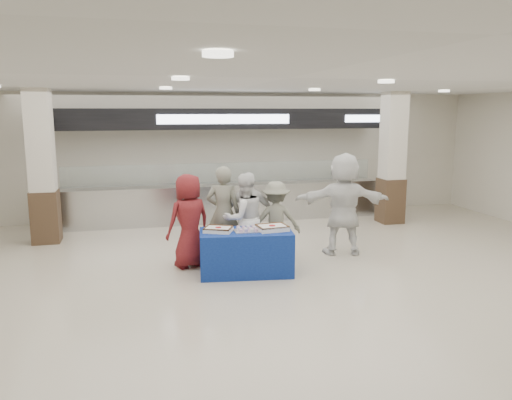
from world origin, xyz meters
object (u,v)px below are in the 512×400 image
object	(u,v)px
display_table	(246,252)
civilian_maroon	(189,221)
soldier_a	(223,213)
civilian_white	(343,204)
sheet_cake_left	(218,229)
soldier_b	(276,220)
sheet_cake_right	(272,227)
chef_tall	(244,219)
chef_short	(250,215)
cupcake_tray	(247,229)

from	to	relation	value
display_table	civilian_maroon	world-z (taller)	civilian_maroon
soldier_a	civilian_white	size ratio (longest dim) A/B	0.89
display_table	sheet_cake_left	size ratio (longest dim) A/B	2.84
soldier_b	soldier_a	bearing A→B (deg)	-2.46
sheet_cake_right	chef_tall	world-z (taller)	chef_tall
sheet_cake_right	chef_short	xyz separation A→B (m)	(-0.15, 1.03, 0.01)
civilian_maroon	chef_short	distance (m)	1.23
display_table	sheet_cake_left	world-z (taller)	sheet_cake_left
chef_short	civilian_white	bearing A→B (deg)	-175.47
soldier_a	civilian_white	distance (m)	2.31
soldier_b	chef_short	bearing A→B (deg)	-13.67
soldier_a	chef_tall	bearing A→B (deg)	150.26
cupcake_tray	soldier_b	xyz separation A→B (m)	(0.73, 0.80, -0.06)
soldier_b	civilian_white	distance (m)	1.37
soldier_b	sheet_cake_left	bearing A→B (deg)	40.35
sheet_cake_right	soldier_a	size ratio (longest dim) A/B	0.30
cupcake_tray	chef_tall	world-z (taller)	chef_tall
sheet_cake_right	soldier_b	distance (m)	0.89
sheet_cake_left	chef_tall	xyz separation A→B (m)	(0.57, 0.58, 0.03)
soldier_b	civilian_maroon	bearing A→B (deg)	14.29
civilian_maroon	soldier_b	size ratio (longest dim) A/B	1.14
sheet_cake_left	chef_tall	size ratio (longest dim) A/B	0.33
civilian_white	display_table	bearing A→B (deg)	32.08
soldier_a	civilian_white	world-z (taller)	civilian_white
display_table	soldier_a	xyz separation A→B (m)	(-0.21, 0.98, 0.50)
chef_short	civilian_white	xyz separation A→B (m)	(1.80, -0.23, 0.18)
display_table	chef_tall	size ratio (longest dim) A/B	0.94
cupcake_tray	soldier_a	world-z (taller)	soldier_a
sheet_cake_right	chef_tall	bearing A→B (deg)	115.82
civilian_maroon	civilian_white	size ratio (longest dim) A/B	0.84
sheet_cake_left	display_table	bearing A→B (deg)	-7.08
chef_tall	civilian_maroon	bearing A→B (deg)	-12.73
chef_short	sheet_cake_left	bearing A→B (deg)	62.30
sheet_cake_left	soldier_a	distance (m)	0.96
cupcake_tray	chef_short	bearing A→B (deg)	74.47
display_table	sheet_cake_right	world-z (taller)	sheet_cake_right
chef_short	civilian_white	size ratio (longest dim) A/B	0.82
chef_tall	civilian_white	bearing A→B (deg)	170.29
civilian_maroon	civilian_white	distance (m)	2.98
sheet_cake_left	soldier_a	xyz separation A→B (m)	(0.25, 0.92, 0.08)
chef_tall	soldier_b	bearing A→B (deg)	179.51
soldier_a	civilian_white	bearing A→B (deg)	-168.42
display_table	soldier_b	xyz separation A→B (m)	(0.75, 0.78, 0.35)
sheet_cake_right	chef_tall	size ratio (longest dim) A/B	0.32
sheet_cake_right	civilian_maroon	world-z (taller)	civilian_maroon
sheet_cake_left	sheet_cake_right	distance (m)	0.91
sheet_cake_right	soldier_a	world-z (taller)	soldier_a
chef_short	civilian_white	world-z (taller)	civilian_white
cupcake_tray	chef_short	world-z (taller)	chef_short
soldier_a	chef_tall	size ratio (longest dim) A/B	1.07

